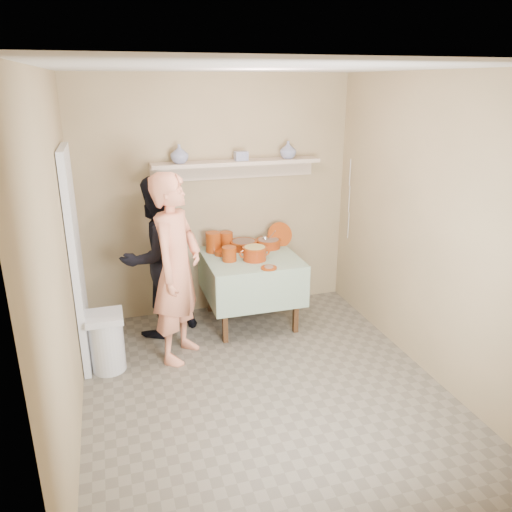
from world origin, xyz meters
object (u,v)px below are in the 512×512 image
object	(u,v)px
person_helper	(157,257)
cazuela_rice	(255,252)
trash_bin	(107,342)
serving_table	(251,267)
person_cook	(177,269)

from	to	relation	value
person_helper	cazuela_rice	xyz separation A→B (m)	(0.97, -0.18, 0.02)
person_helper	trash_bin	world-z (taller)	person_helper
serving_table	trash_bin	world-z (taller)	serving_table
person_helper	trash_bin	distance (m)	0.99
person_cook	person_helper	bearing A→B (deg)	44.97
serving_table	trash_bin	bearing A→B (deg)	-159.44
person_cook	person_helper	world-z (taller)	person_cook
person_cook	person_helper	distance (m)	0.57
trash_bin	cazuela_rice	bearing A→B (deg)	16.16
person_helper	serving_table	bearing A→B (deg)	147.51
person_helper	person_cook	bearing A→B (deg)	72.60
person_helper	serving_table	xyz separation A→B (m)	(0.97, -0.05, -0.19)
person_helper	cazuela_rice	distance (m)	0.99
cazuela_rice	trash_bin	bearing A→B (deg)	-163.84
serving_table	person_helper	bearing A→B (deg)	176.97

